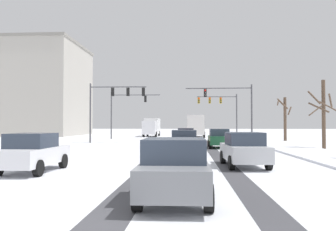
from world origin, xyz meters
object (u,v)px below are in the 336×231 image
at_px(traffic_signal_far_left, 125,107).
at_px(car_silver_fourth, 244,149).
at_px(traffic_signal_near_left, 113,99).
at_px(car_black_third, 184,142).
at_px(car_white_fifth, 33,152).
at_px(car_red_lead, 186,136).
at_px(car_dark_green_second, 219,138).
at_px(bus_oncoming, 196,125).
at_px(bare_tree_sidewalk_far, 285,116).
at_px(car_grey_sixth, 175,169).
at_px(traffic_signal_far_right, 221,106).
at_px(bare_tree_sidewalk_mid, 323,112).
at_px(box_truck_delivery, 152,127).
at_px(office_building_far_left_block, 27,90).
at_px(traffic_signal_near_right, 232,102).

height_order(traffic_signal_far_left, car_silver_fourth, traffic_signal_far_left).
bearing_deg(traffic_signal_near_left, car_black_third, -60.50).
bearing_deg(car_silver_fourth, car_white_fifth, -165.71).
height_order(car_red_lead, car_white_fifth, same).
height_order(car_dark_green_second, car_black_third, same).
distance_m(bus_oncoming, bare_tree_sidewalk_far, 16.11).
bearing_deg(car_grey_sixth, car_red_lead, 89.91).
height_order(car_red_lead, car_silver_fourth, same).
xyz_separation_m(traffic_signal_far_left, car_silver_fourth, (11.47, -30.31, -3.66)).
height_order(car_red_lead, car_dark_green_second, same).
distance_m(traffic_signal_near_left, car_dark_green_second, 13.77).
xyz_separation_m(traffic_signal_far_right, traffic_signal_near_left, (-12.99, -13.79, 0.01)).
height_order(traffic_signal_far_right, car_white_fifth, traffic_signal_far_right).
height_order(car_dark_green_second, bare_tree_sidewalk_mid, bare_tree_sidewalk_mid).
xyz_separation_m(box_truck_delivery, bare_tree_sidewalk_mid, (17.26, -27.93, 1.40)).
relative_size(traffic_signal_far_right, box_truck_delivery, 0.87).
distance_m(car_black_third, bus_oncoming, 32.14).
bearing_deg(traffic_signal_near_left, car_dark_green_second, -34.34).
height_order(car_black_third, office_building_far_left_block, office_building_far_left_block).
bearing_deg(box_truck_delivery, bus_oncoming, -14.75).
distance_m(car_grey_sixth, office_building_far_left_block, 60.79).
xyz_separation_m(traffic_signal_far_left, bare_tree_sidewalk_mid, (19.85, -18.03, -1.45)).
height_order(traffic_signal_near_left, bare_tree_sidewalk_mid, traffic_signal_near_left).
relative_size(car_black_third, office_building_far_left_block, 0.20).
distance_m(traffic_signal_near_left, car_silver_fourth, 23.40).
xyz_separation_m(traffic_signal_near_right, car_red_lead, (-5.20, -3.80, -3.70)).
bearing_deg(bare_tree_sidewalk_mid, traffic_signal_near_left, 157.42).
xyz_separation_m(bus_oncoming, bare_tree_sidewalk_mid, (9.81, -25.97, 1.04)).
bearing_deg(office_building_far_left_block, bare_tree_sidewalk_mid, -38.57).
bearing_deg(car_grey_sixth, box_truck_delivery, 97.12).
distance_m(traffic_signal_near_right, car_red_lead, 7.43).
relative_size(car_red_lead, car_grey_sixth, 1.00).
xyz_separation_m(traffic_signal_far_right, car_grey_sixth, (-5.02, -41.32, -3.97)).
distance_m(traffic_signal_near_left, car_grey_sixth, 28.93).
distance_m(traffic_signal_far_left, bare_tree_sidewalk_far, 21.07).
bearing_deg(traffic_signal_far_left, office_building_far_left_block, 145.21).
distance_m(car_grey_sixth, bare_tree_sidewalk_mid, 22.66).
xyz_separation_m(traffic_signal_near_left, box_truck_delivery, (2.05, 19.91, -3.16)).
bearing_deg(car_grey_sixth, car_white_fifth, 141.63).
height_order(car_dark_green_second, car_silver_fourth, same).
height_order(car_silver_fourth, bus_oncoming, bus_oncoming).
xyz_separation_m(traffic_signal_far_left, car_red_lead, (8.56, -11.85, -3.66)).
bearing_deg(car_dark_green_second, office_building_far_left_block, 135.46).
relative_size(car_silver_fourth, bus_oncoming, 0.38).
height_order(traffic_signal_far_left, box_truck_delivery, traffic_signal_far_left).
bearing_deg(traffic_signal_far_left, car_silver_fourth, -69.27).
relative_size(car_dark_green_second, bare_tree_sidewalk_mid, 0.73).
xyz_separation_m(car_white_fifth, bare_tree_sidewalk_far, (18.26, 28.46, 2.20)).
bearing_deg(bare_tree_sidewalk_mid, office_building_far_left_block, 141.43).
height_order(car_black_third, car_grey_sixth, same).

